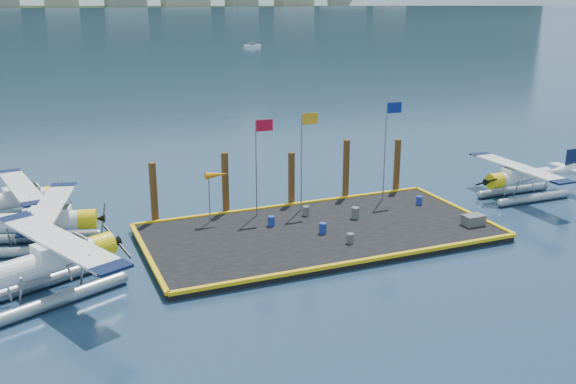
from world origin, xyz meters
name	(u,v)px	position (x,y,z in m)	size (l,w,h in m)	color
ground	(319,236)	(0.00, 0.00, 0.00)	(4000.00, 4000.00, 0.00)	navy
dock	(319,233)	(0.00, 0.00, 0.20)	(20.00, 10.00, 0.40)	black
dock_bumpers	(319,228)	(0.00, 0.00, 0.49)	(20.25, 10.25, 0.18)	#E4AE0D
seaplane_a	(53,264)	(-14.72, -2.30, 1.56)	(9.34, 9.81, 3.59)	gray
seaplane_b	(44,224)	(-14.83, 4.05, 1.44)	(8.61, 9.32, 3.30)	gray
seaplane_c	(16,202)	(-16.24, 9.15, 1.38)	(8.20, 8.97, 3.17)	gray
seaplane_d	(521,180)	(15.97, 1.36, 1.37)	(7.97, 8.77, 3.14)	gray
drum_0	(271,221)	(-2.33, 1.74, 0.69)	(0.42, 0.42, 0.59)	navy
drum_1	(350,238)	(0.69, -2.54, 0.68)	(0.39, 0.39, 0.55)	#505055
drum_2	(355,213)	(2.92, 1.04, 0.74)	(0.49, 0.49, 0.69)	#505055
drum_3	(323,228)	(-0.04, -0.55, 0.70)	(0.43, 0.43, 0.61)	navy
drum_4	(419,200)	(8.11, 1.88, 0.67)	(0.39, 0.39, 0.55)	navy
drum_5	(306,211)	(0.35, 2.69, 0.69)	(0.41, 0.41, 0.58)	#505055
crate	(473,220)	(8.86, -2.72, 0.71)	(1.24, 0.83, 0.62)	#505055
flagpole_red	(259,153)	(-2.29, 3.80, 4.40)	(1.14, 0.08, 6.00)	gray
flagpole_yellow	(304,147)	(0.70, 3.80, 4.51)	(1.14, 0.08, 6.20)	gray
flagpole_blue	(388,136)	(6.70, 3.80, 4.69)	(1.14, 0.08, 6.50)	gray
windsock	(216,176)	(-5.03, 3.80, 3.23)	(1.40, 0.44, 3.12)	gray
piling_0	(154,195)	(-8.50, 5.40, 2.00)	(0.44, 0.44, 4.00)	#4E2B16
piling_1	(225,185)	(-4.00, 5.40, 2.10)	(0.44, 0.44, 4.20)	#4E2B16
piling_2	(291,181)	(0.50, 5.40, 1.90)	(0.44, 0.44, 3.80)	#4E2B16
piling_3	(346,171)	(4.50, 5.40, 2.15)	(0.44, 0.44, 4.30)	#4E2B16
piling_4	(397,167)	(8.50, 5.40, 2.00)	(0.44, 0.44, 4.00)	#4E2B16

